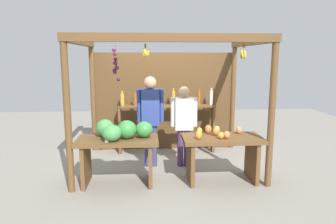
{
  "coord_description": "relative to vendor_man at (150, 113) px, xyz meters",
  "views": [
    {
      "loc": [
        -0.35,
        -5.45,
        1.96
      ],
      "look_at": [
        0.0,
        -0.21,
        1.03
      ],
      "focal_mm": 32.91,
      "sensor_mm": 36.0,
      "label": 1
    }
  ],
  "objects": [
    {
      "name": "fruit_counter_right",
      "position": [
        1.11,
        -0.75,
        -0.44
      ],
      "size": [
        1.25,
        0.64,
        0.88
      ],
      "color": "brown",
      "rests_on": "ground"
    },
    {
      "name": "vendor_woman",
      "position": [
        0.6,
        -0.02,
        -0.12
      ],
      "size": [
        0.48,
        0.2,
        1.46
      ],
      "rotation": [
        0.0,
        0.0,
        0.02
      ],
      "color": "#4A2F61",
      "rests_on": "ground"
    },
    {
      "name": "vendor_man",
      "position": [
        0.0,
        0.0,
        0.0
      ],
      "size": [
        0.48,
        0.22,
        1.64
      ],
      "rotation": [
        0.0,
        0.0,
        0.0
      ],
      "color": "#3B3A65",
      "rests_on": "ground"
    },
    {
      "name": "bottle_shelf_unit",
      "position": [
        0.34,
        0.82,
        -0.17
      ],
      "size": [
        1.99,
        0.22,
        1.35
      ],
      "color": "brown",
      "rests_on": "ground"
    },
    {
      "name": "fruit_counter_left",
      "position": [
        -0.49,
        -0.76,
        -0.3
      ],
      "size": [
        1.25,
        0.65,
        1.01
      ],
      "color": "brown",
      "rests_on": "ground"
    },
    {
      "name": "market_stall",
      "position": [
        0.3,
        0.5,
        0.37
      ],
      "size": [
        3.11,
        2.21,
        2.3
      ],
      "color": "brown",
      "rests_on": "ground"
    },
    {
      "name": "ground_plane",
      "position": [
        0.3,
        0.03,
        -0.99
      ],
      "size": [
        12.0,
        12.0,
        0.0
      ],
      "primitive_type": "plane",
      "color": "gray",
      "rests_on": "ground"
    }
  ]
}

